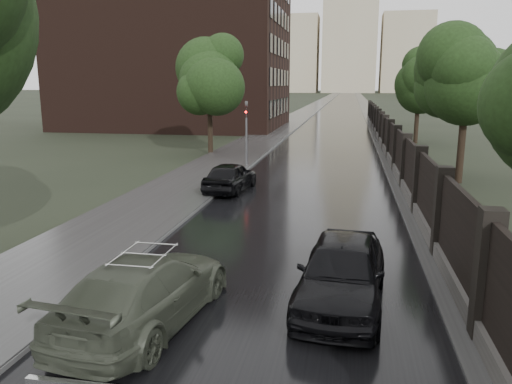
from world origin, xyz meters
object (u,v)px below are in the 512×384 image
object	(u,v)px
tree_left_far	(209,80)
traffic_light	(246,128)
tree_right_b	(467,85)
volga_sedan	(145,290)
hatchback_left	(230,177)
tree_right_c	(419,85)
car_right_near	(342,271)

from	to	relation	value
tree_left_far	traffic_light	world-z (taller)	tree_left_far
tree_right_b	volga_sedan	world-z (taller)	tree_right_b
volga_sedan	hatchback_left	size ratio (longest dim) A/B	1.24
volga_sedan	tree_left_far	bearing A→B (deg)	-70.48
tree_left_far	hatchback_left	bearing A→B (deg)	-70.16
tree_left_far	tree_right_c	xyz separation A→B (m)	(15.50, 10.00, -0.29)
tree_right_b	tree_right_c	size ratio (longest dim) A/B	1.00
tree_right_b	tree_right_c	bearing A→B (deg)	90.00
tree_right_c	traffic_light	xyz separation A→B (m)	(-11.80, -15.01, -2.55)
tree_right_b	hatchback_left	distance (m)	12.60
tree_right_b	tree_right_c	xyz separation A→B (m)	(0.00, 18.00, 0.00)
tree_right_b	volga_sedan	bearing A→B (deg)	-118.97
tree_right_c	hatchback_left	world-z (taller)	tree_right_c
tree_left_far	tree_right_c	size ratio (longest dim) A/B	1.05
tree_right_c	traffic_light	bearing A→B (deg)	-128.18
traffic_light	hatchback_left	bearing A→B (deg)	-84.44
tree_right_b	volga_sedan	size ratio (longest dim) A/B	1.35
tree_left_far	hatchback_left	world-z (taller)	tree_left_far
volga_sedan	tree_right_c	bearing A→B (deg)	-98.48
tree_right_b	car_right_near	world-z (taller)	tree_right_b
hatchback_left	car_right_near	distance (m)	12.85
traffic_light	tree_right_c	bearing A→B (deg)	51.82
tree_right_b	car_right_near	xyz separation A→B (m)	(-5.68, -15.85, -4.15)
hatchback_left	tree_left_far	bearing A→B (deg)	-64.86
tree_left_far	car_right_near	xyz separation A→B (m)	(9.82, -23.85, -4.44)
tree_left_far	tree_right_c	bearing A→B (deg)	32.83
tree_left_far	traffic_light	size ratio (longest dim) A/B	1.85
tree_right_b	tree_right_c	distance (m)	18.00
volga_sedan	hatchback_left	distance (m)	13.45
tree_left_far	hatchback_left	xyz separation A→B (m)	(4.40, -12.20, -4.53)
tree_left_far	tree_right_b	distance (m)	17.45
hatchback_left	tree_right_b	bearing A→B (deg)	-153.99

